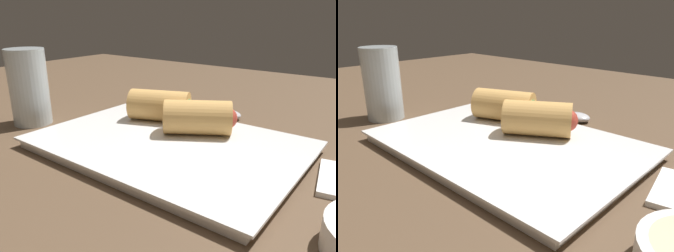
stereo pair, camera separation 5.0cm
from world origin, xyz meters
TOP-DOWN VIEW (x-y plane):
  - table_surface at (0.00, 0.00)cm, footprint 180.00×140.00cm
  - serving_plate at (1.89, -1.71)cm, footprint 34.75×24.29cm
  - roll_front_left at (-0.45, -6.23)cm, footprint 10.36×8.94cm
  - roll_front_right at (7.53, -7.72)cm, footprint 10.34×7.87cm
  - spoon at (2.61, -19.06)cm, footprint 16.42×3.39cm
  - drinking_glass at (26.89, 2.87)cm, footprint 6.13×6.13cm

SIDE VIEW (x-z plane):
  - table_surface at x=0.00cm, z-range 0.00..2.00cm
  - spoon at x=2.61cm, z-range 1.95..3.43cm
  - serving_plate at x=1.89cm, z-range 2.01..3.51cm
  - roll_front_left at x=-0.45cm, z-range 3.50..8.29cm
  - roll_front_right at x=7.53cm, z-range 3.50..8.29cm
  - drinking_glass at x=26.89cm, z-range 2.00..14.31cm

